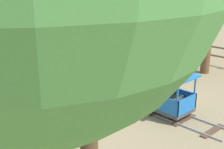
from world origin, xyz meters
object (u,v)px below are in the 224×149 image
(passenger_car, at_px, (142,89))
(park_bench, at_px, (173,66))
(locomotive, at_px, (89,69))
(conductor_person, at_px, (66,63))

(passenger_car, xyz_separation_m, park_bench, (2.34, 0.76, -0.00))
(passenger_car, bearing_deg, park_bench, 18.10)
(locomotive, relative_size, conductor_person, 0.89)
(passenger_car, bearing_deg, locomotive, 90.00)
(conductor_person, bearing_deg, passenger_car, -57.36)
(locomotive, distance_m, park_bench, 2.69)
(park_bench, bearing_deg, passenger_car, -161.90)
(passenger_car, height_order, conductor_person, conductor_person)
(park_bench, bearing_deg, conductor_person, 164.96)
(locomotive, height_order, conductor_person, conductor_person)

